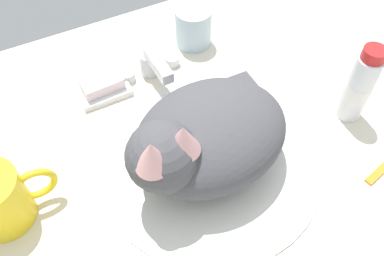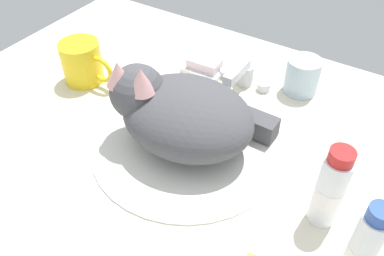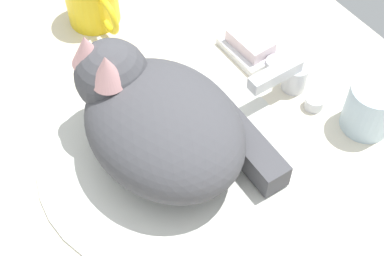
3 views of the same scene
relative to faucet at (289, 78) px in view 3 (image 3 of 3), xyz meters
The scene contains 7 objects.
ground_plane 21.75cm from the faucet, 90.00° to the right, with size 110.00×82.50×3.00cm, color silver.
sink_basin 21.46cm from the faucet, 90.00° to the right, with size 34.54×34.54×0.75cm, color silver.
faucet is the anchor object (origin of this frame).
cat 21.91cm from the faucet, 93.80° to the right, with size 26.80×21.28×15.54cm.
rinse_cup 12.10cm from the faucet, 24.23° to the left, with size 6.94×6.94×7.52cm.
soap_dish 9.70cm from the faucet, behind, with size 9.00×6.40×1.20cm, color white.
soap_bar 9.47cm from the faucet, behind, with size 7.00×4.35×2.11cm, color silver.
Camera 3 is at (36.99, -20.80, 62.81)cm, focal length 52.23 mm.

